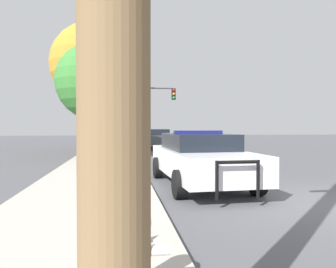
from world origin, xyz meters
The scene contains 10 objects.
ground_plane centered at (0.00, 0.00, 0.00)m, with size 110.00×110.00×0.00m, color #4F4F54.
sidewalk_left centered at (-5.10, 0.00, 0.07)m, with size 3.00×110.00×0.13m.
police_car centered at (-2.22, 2.35, 0.75)m, with size 2.26×5.06×1.49m.
fire_hydrant centered at (-4.22, -3.38, 0.52)m, with size 0.61×0.26×0.73m.
traffic_light centered at (-2.48, 19.39, 3.49)m, with size 4.36×0.35×4.67m.
car_background_midblock centered at (-1.76, 17.64, 0.77)m, with size 2.11×4.76×1.42m.
car_background_oncoming centered at (1.69, 22.70, 0.66)m, with size 2.04×4.63×1.20m.
tree_sidewalk_mid centered at (-6.25, 16.48, 5.82)m, with size 5.60×5.60×8.50m.
tree_sidewalk_near centered at (-5.65, 10.29, 3.82)m, with size 3.78×3.78×5.60m.
traffic_cone centered at (-4.39, -2.55, 0.46)m, with size 0.37×0.37×0.66m.
Camera 1 is at (-4.37, -6.34, 1.60)m, focal length 35.00 mm.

